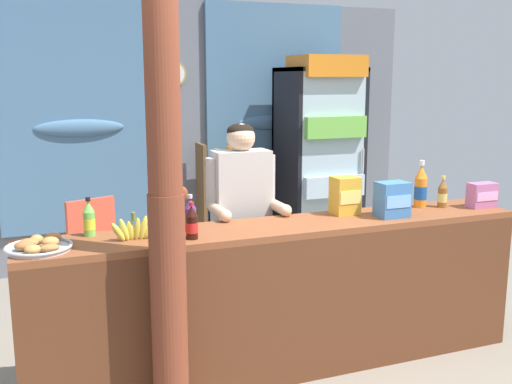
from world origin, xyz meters
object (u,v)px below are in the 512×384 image
(soda_bottle_orange_soda, at_px, (421,187))
(snack_box_wafer, at_px, (482,195))
(snack_box_choco_powder, at_px, (345,195))
(soda_bottle_iced_tea, at_px, (442,194))
(soda_bottle_grape_soda, at_px, (190,216))
(pastry_tray, at_px, (39,246))
(soda_bottle_lime_soda, at_px, (89,220))
(banana_bunch, at_px, (135,229))
(timber_post, at_px, (166,204))
(plastic_lawn_chair, at_px, (99,246))
(bottle_shelf_rack, at_px, (223,201))
(stall_counter, at_px, (292,287))
(soda_bottle_cola, at_px, (192,223))
(drink_fridge, at_px, (320,151))
(shopkeeper, at_px, (242,208))
(snack_box_biscuit, at_px, (392,200))

(soda_bottle_orange_soda, xyz_separation_m, snack_box_wafer, (0.39, -0.16, -0.05))
(soda_bottle_orange_soda, height_order, snack_box_choco_powder, soda_bottle_orange_soda)
(soda_bottle_orange_soda, distance_m, soda_bottle_iced_tea, 0.16)
(soda_bottle_grape_soda, xyz_separation_m, pastry_tray, (-0.84, -0.11, -0.07))
(soda_bottle_lime_soda, xyz_separation_m, banana_bunch, (0.23, -0.17, -0.04))
(timber_post, distance_m, plastic_lawn_chair, 2.04)
(bottle_shelf_rack, height_order, soda_bottle_orange_soda, soda_bottle_orange_soda)
(soda_bottle_lime_soda, xyz_separation_m, snack_box_choco_powder, (1.63, -0.04, 0.03))
(stall_counter, height_order, plastic_lawn_chair, stall_counter)
(bottle_shelf_rack, distance_m, soda_bottle_cola, 2.61)
(drink_fridge, height_order, plastic_lawn_chair, drink_fridge)
(drink_fridge, xyz_separation_m, snack_box_wafer, (0.23, -2.00, -0.09))
(snack_box_choco_powder, xyz_separation_m, pastry_tray, (-1.91, -0.17, -0.10))
(timber_post, bearing_deg, soda_bottle_iced_tea, 11.67)
(plastic_lawn_chair, xyz_separation_m, soda_bottle_iced_tea, (2.17, -1.49, 0.54))
(shopkeeper, height_order, snack_box_choco_powder, shopkeeper)
(soda_bottle_iced_tea, height_order, snack_box_choco_powder, snack_box_choco_powder)
(drink_fridge, xyz_separation_m, soda_bottle_lime_soda, (-2.39, -1.80, -0.08))
(plastic_lawn_chair, bearing_deg, shopkeeper, -52.39)
(shopkeeper, bearing_deg, plastic_lawn_chair, 127.61)
(soda_bottle_lime_soda, xyz_separation_m, soda_bottle_iced_tea, (2.36, -0.10, -0.00))
(timber_post, distance_m, soda_bottle_orange_soda, 1.96)
(soda_bottle_cola, bearing_deg, stall_counter, 1.34)
(shopkeeper, bearing_deg, banana_bunch, -149.35)
(bottle_shelf_rack, height_order, plastic_lawn_chair, bottle_shelf_rack)
(soda_bottle_cola, height_order, banana_bunch, soda_bottle_cola)
(soda_bottle_cola, distance_m, soda_bottle_iced_tea, 1.84)
(soda_bottle_orange_soda, height_order, soda_bottle_cola, soda_bottle_orange_soda)
(timber_post, height_order, soda_bottle_cola, timber_post)
(stall_counter, distance_m, soda_bottle_lime_soda, 1.27)
(plastic_lawn_chair, relative_size, pastry_tray, 2.51)
(soda_bottle_cola, relative_size, pastry_tray, 0.61)
(pastry_tray, bearing_deg, banana_bunch, 3.99)
(snack_box_biscuit, relative_size, banana_bunch, 0.83)
(snack_box_biscuit, bearing_deg, soda_bottle_iced_tea, 13.96)
(shopkeeper, xyz_separation_m, soda_bottle_lime_soda, (-1.03, -0.30, 0.08))
(timber_post, height_order, plastic_lawn_chair, timber_post)
(soda_bottle_lime_soda, relative_size, soda_bottle_cola, 1.07)
(drink_fridge, distance_m, soda_bottle_grape_soda, 2.64)
(snack_box_wafer, relative_size, snack_box_choco_powder, 0.79)
(soda_bottle_cola, xyz_separation_m, soda_bottle_iced_tea, (1.83, 0.17, 0.00))
(timber_post, distance_m, banana_bunch, 0.42)
(timber_post, bearing_deg, plastic_lawn_chair, 94.09)
(snack_box_wafer, xyz_separation_m, banana_bunch, (-2.39, 0.03, -0.03))
(soda_bottle_iced_tea, relative_size, banana_bunch, 0.80)
(soda_bottle_cola, xyz_separation_m, snack_box_wafer, (2.09, 0.07, -0.00))
(drink_fridge, height_order, pastry_tray, drink_fridge)
(banana_bunch, bearing_deg, soda_bottle_cola, -18.32)
(soda_bottle_grape_soda, bearing_deg, shopkeeper, 40.91)
(soda_bottle_cola, height_order, snack_box_choco_powder, snack_box_choco_powder)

